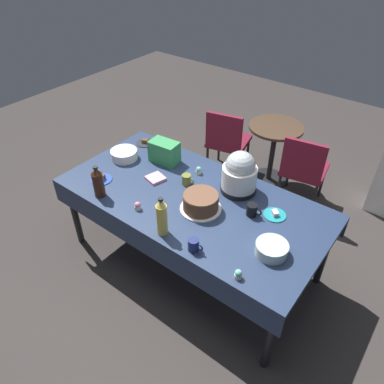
{
  "coord_description": "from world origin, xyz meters",
  "views": [
    {
      "loc": [
        1.42,
        -1.84,
        2.61
      ],
      "look_at": [
        0.0,
        0.0,
        0.8
      ],
      "focal_mm": 34.28,
      "sensor_mm": 36.0,
      "label": 1
    }
  ],
  "objects_px": {
    "soda_bottle_ginger_ale": "(162,217)",
    "soda_bottle_cola": "(98,182)",
    "potluck_table": "(192,203)",
    "dessert_plate_charcoal": "(145,142)",
    "ceramic_snack_bowl": "(124,154)",
    "maroon_chair_left": "(227,139)",
    "frosted_layer_cake": "(201,202)",
    "cupcake_berry": "(138,206)",
    "coffee_mug_olive": "(187,180)",
    "glass_salad_bowl": "(272,249)",
    "maroon_chair_right": "(304,167)",
    "round_cafe_table": "(274,144)",
    "coffee_mug_black": "(252,210)",
    "cupcake_cocoa": "(199,170)",
    "coffee_mug_navy": "(194,245)",
    "soda_carton": "(164,152)",
    "slow_cooker": "(240,174)",
    "dessert_plate_cobalt": "(101,179)",
    "dessert_plate_teal": "(275,214)",
    "cupcake_vanilla": "(238,274)"
  },
  "relations": [
    {
      "from": "coffee_mug_black",
      "to": "potluck_table",
      "type": "bearing_deg",
      "value": -168.02
    },
    {
      "from": "coffee_mug_olive",
      "to": "round_cafe_table",
      "type": "bearing_deg",
      "value": 86.34
    },
    {
      "from": "dessert_plate_charcoal",
      "to": "cupcake_berry",
      "type": "xyz_separation_m",
      "value": [
        0.65,
        -0.77,
        0.02
      ]
    },
    {
      "from": "cupcake_cocoa",
      "to": "dessert_plate_cobalt",
      "type": "bearing_deg",
      "value": -135.75
    },
    {
      "from": "potluck_table",
      "to": "cupcake_berry",
      "type": "bearing_deg",
      "value": -122.35
    },
    {
      "from": "soda_bottle_ginger_ale",
      "to": "cupcake_vanilla",
      "type": "bearing_deg",
      "value": -1.42
    },
    {
      "from": "ceramic_snack_bowl",
      "to": "dessert_plate_charcoal",
      "type": "height_order",
      "value": "ceramic_snack_bowl"
    },
    {
      "from": "potluck_table",
      "to": "dessert_plate_charcoal",
      "type": "xyz_separation_m",
      "value": [
        -0.89,
        0.39,
        0.07
      ]
    },
    {
      "from": "frosted_layer_cake",
      "to": "cupcake_berry",
      "type": "height_order",
      "value": "frosted_layer_cake"
    },
    {
      "from": "slow_cooker",
      "to": "soda_bottle_ginger_ale",
      "type": "relative_size",
      "value": 1.14
    },
    {
      "from": "soda_bottle_cola",
      "to": "round_cafe_table",
      "type": "xyz_separation_m",
      "value": [
        0.55,
        2.02,
        -0.38
      ]
    },
    {
      "from": "potluck_table",
      "to": "dessert_plate_cobalt",
      "type": "bearing_deg",
      "value": -159.11
    },
    {
      "from": "soda_bottle_cola",
      "to": "soda_carton",
      "type": "distance_m",
      "value": 0.71
    },
    {
      "from": "frosted_layer_cake",
      "to": "soda_bottle_cola",
      "type": "xyz_separation_m",
      "value": [
        -0.75,
        -0.36,
        0.06
      ]
    },
    {
      "from": "cupcake_berry",
      "to": "coffee_mug_black",
      "type": "relative_size",
      "value": 0.53
    },
    {
      "from": "soda_bottle_ginger_ale",
      "to": "coffee_mug_navy",
      "type": "bearing_deg",
      "value": 0.92
    },
    {
      "from": "ceramic_snack_bowl",
      "to": "coffee_mug_navy",
      "type": "height_order",
      "value": "coffee_mug_navy"
    },
    {
      "from": "soda_carton",
      "to": "slow_cooker",
      "type": "bearing_deg",
      "value": -2.35
    },
    {
      "from": "glass_salad_bowl",
      "to": "ceramic_snack_bowl",
      "type": "height_order",
      "value": "ceramic_snack_bowl"
    },
    {
      "from": "ceramic_snack_bowl",
      "to": "dessert_plate_teal",
      "type": "distance_m",
      "value": 1.5
    },
    {
      "from": "coffee_mug_navy",
      "to": "glass_salad_bowl",
      "type": "bearing_deg",
      "value": 34.1
    },
    {
      "from": "coffee_mug_black",
      "to": "ceramic_snack_bowl",
      "type": "bearing_deg",
      "value": -178.62
    },
    {
      "from": "coffee_mug_olive",
      "to": "soda_bottle_ginger_ale",
      "type": "bearing_deg",
      "value": -68.11
    },
    {
      "from": "frosted_layer_cake",
      "to": "ceramic_snack_bowl",
      "type": "distance_m",
      "value": 1.01
    },
    {
      "from": "potluck_table",
      "to": "soda_bottle_ginger_ale",
      "type": "bearing_deg",
      "value": -79.41
    },
    {
      "from": "maroon_chair_right",
      "to": "dessert_plate_charcoal",
      "type": "bearing_deg",
      "value": -143.67
    },
    {
      "from": "dessert_plate_charcoal",
      "to": "coffee_mug_navy",
      "type": "bearing_deg",
      "value": -33.95
    },
    {
      "from": "potluck_table",
      "to": "round_cafe_table",
      "type": "distance_m",
      "value": 1.59
    },
    {
      "from": "dessert_plate_cobalt",
      "to": "soda_bottle_cola",
      "type": "xyz_separation_m",
      "value": [
        0.16,
        -0.15,
        0.12
      ]
    },
    {
      "from": "soda_carton",
      "to": "soda_bottle_cola",
      "type": "bearing_deg",
      "value": -101.31
    },
    {
      "from": "ceramic_snack_bowl",
      "to": "coffee_mug_olive",
      "type": "distance_m",
      "value": 0.71
    },
    {
      "from": "dessert_plate_teal",
      "to": "cupcake_berry",
      "type": "bearing_deg",
      "value": -146.26
    },
    {
      "from": "ceramic_snack_bowl",
      "to": "cupcake_berry",
      "type": "distance_m",
      "value": 0.76
    },
    {
      "from": "ceramic_snack_bowl",
      "to": "coffee_mug_black",
      "type": "xyz_separation_m",
      "value": [
        1.35,
        0.03,
        0.01
      ]
    },
    {
      "from": "glass_salad_bowl",
      "to": "soda_carton",
      "type": "xyz_separation_m",
      "value": [
        -1.32,
        0.43,
        0.06
      ]
    },
    {
      "from": "potluck_table",
      "to": "maroon_chair_left",
      "type": "height_order",
      "value": "maroon_chair_left"
    },
    {
      "from": "cupcake_cocoa",
      "to": "coffee_mug_olive",
      "type": "xyz_separation_m",
      "value": [
        0.01,
        -0.19,
        0.01
      ]
    },
    {
      "from": "ceramic_snack_bowl",
      "to": "cupcake_cocoa",
      "type": "relative_size",
      "value": 3.67
    },
    {
      "from": "frosted_layer_cake",
      "to": "cupcake_cocoa",
      "type": "xyz_separation_m",
      "value": [
        -0.3,
        0.38,
        -0.04
      ]
    },
    {
      "from": "dessert_plate_teal",
      "to": "soda_bottle_cola",
      "type": "xyz_separation_m",
      "value": [
        -1.24,
        -0.65,
        0.12
      ]
    },
    {
      "from": "glass_salad_bowl",
      "to": "maroon_chair_right",
      "type": "xyz_separation_m",
      "value": [
        -0.39,
        1.51,
        -0.3
      ]
    },
    {
      "from": "soda_bottle_cola",
      "to": "coffee_mug_black",
      "type": "xyz_separation_m",
      "value": [
        1.1,
        0.54,
        -0.08
      ]
    },
    {
      "from": "cupcake_berry",
      "to": "maroon_chair_right",
      "type": "bearing_deg",
      "value": 69.37
    },
    {
      "from": "potluck_table",
      "to": "cupcake_cocoa",
      "type": "height_order",
      "value": "cupcake_cocoa"
    },
    {
      "from": "soda_bottle_cola",
      "to": "coffee_mug_black",
      "type": "relative_size",
      "value": 2.22
    },
    {
      "from": "dessert_plate_charcoal",
      "to": "maroon_chair_right",
      "type": "relative_size",
      "value": 0.21
    },
    {
      "from": "potluck_table",
      "to": "cupcake_berry",
      "type": "relative_size",
      "value": 32.59
    },
    {
      "from": "ceramic_snack_bowl",
      "to": "cupcake_cocoa",
      "type": "distance_m",
      "value": 0.73
    },
    {
      "from": "ceramic_snack_bowl",
      "to": "maroon_chair_left",
      "type": "bearing_deg",
      "value": 75.97
    },
    {
      "from": "soda_bottle_ginger_ale",
      "to": "soda_bottle_cola",
      "type": "distance_m",
      "value": 0.69
    }
  ]
}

